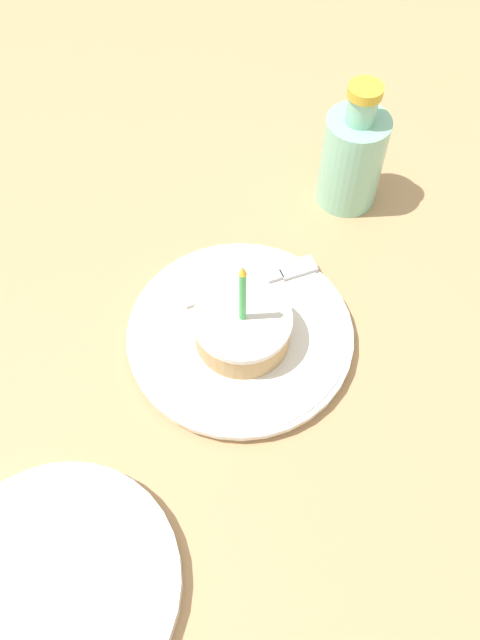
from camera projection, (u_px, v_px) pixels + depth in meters
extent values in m
cube|color=tan|center=(237.00, 339.00, 0.75)|extent=(2.40, 2.40, 0.04)
cylinder|color=white|center=(240.00, 335.00, 0.71)|extent=(0.25, 0.25, 0.02)
cylinder|color=white|center=(240.00, 333.00, 0.71)|extent=(0.26, 0.26, 0.01)
cylinder|color=tan|center=(242.00, 330.00, 0.69)|extent=(0.11, 0.11, 0.04)
cylinder|color=silver|center=(242.00, 319.00, 0.67)|extent=(0.11, 0.11, 0.01)
cylinder|color=#4CBF66|center=(243.00, 297.00, 0.63)|extent=(0.01, 0.01, 0.08)
cone|color=yellow|center=(243.00, 270.00, 0.60)|extent=(0.01, 0.01, 0.01)
cube|color=#B2B2B7|center=(234.00, 289.00, 0.73)|extent=(0.12, 0.06, 0.00)
cube|color=#B2B2B7|center=(299.00, 269.00, 0.75)|extent=(0.05, 0.04, 0.00)
cylinder|color=#8CD1B2|center=(352.00, 161.00, 0.79)|extent=(0.08, 0.08, 0.13)
cylinder|color=#8CD1B2|center=(362.00, 108.00, 0.72)|extent=(0.04, 0.04, 0.04)
cylinder|color=gold|center=(366.00, 91.00, 0.70)|extent=(0.04, 0.04, 0.01)
cylinder|color=white|center=(56.00, 587.00, 0.57)|extent=(0.23, 0.23, 0.02)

